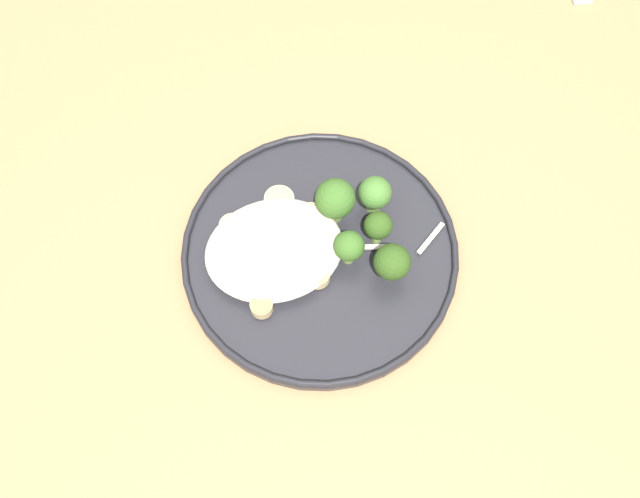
# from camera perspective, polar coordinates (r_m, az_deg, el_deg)

# --- Properties ---
(ground) EXTENTS (6.00, 6.00, 0.00)m
(ground) POSITION_cam_1_polar(r_m,az_deg,el_deg) (1.56, 1.48, -9.99)
(ground) COLOR #2D2B28
(wooden_dining_table) EXTENTS (1.40, 1.00, 0.74)m
(wooden_dining_table) POSITION_cam_1_polar(r_m,az_deg,el_deg) (0.94, 2.43, 0.19)
(wooden_dining_table) COLOR #9E754C
(wooden_dining_table) RESTS_ON ground
(dinner_plate) EXTENTS (0.29, 0.29, 0.02)m
(dinner_plate) POSITION_cam_1_polar(r_m,az_deg,el_deg) (0.83, -0.00, -0.33)
(dinner_plate) COLOR #232328
(dinner_plate) RESTS_ON wooden_dining_table
(noodle_bed) EXTENTS (0.14, 0.12, 0.03)m
(noodle_bed) POSITION_cam_1_polar(r_m,az_deg,el_deg) (0.82, -3.30, -0.04)
(noodle_bed) COLOR beige
(noodle_bed) RESTS_ON dinner_plate
(seared_scallop_tilted_round) EXTENTS (0.03, 0.03, 0.01)m
(seared_scallop_tilted_round) POSITION_cam_1_polar(r_m,az_deg,el_deg) (0.84, -0.71, 2.12)
(seared_scallop_tilted_round) COLOR #E5C689
(seared_scallop_tilted_round) RESTS_ON dinner_plate
(seared_scallop_large_seared) EXTENTS (0.03, 0.03, 0.01)m
(seared_scallop_large_seared) POSITION_cam_1_polar(r_m,az_deg,el_deg) (0.82, -2.76, 0.06)
(seared_scallop_large_seared) COLOR beige
(seared_scallop_large_seared) RESTS_ON dinner_plate
(seared_scallop_half_hidden) EXTENTS (0.03, 0.03, 0.01)m
(seared_scallop_half_hidden) POSITION_cam_1_polar(r_m,az_deg,el_deg) (0.84, -6.28, 1.60)
(seared_scallop_half_hidden) COLOR beige
(seared_scallop_half_hidden) RESTS_ON dinner_plate
(seared_scallop_front_small) EXTENTS (0.03, 0.03, 0.02)m
(seared_scallop_front_small) POSITION_cam_1_polar(r_m,az_deg,el_deg) (0.81, -0.18, -1.88)
(seared_scallop_front_small) COLOR #E5C689
(seared_scallop_front_small) RESTS_ON dinner_plate
(seared_scallop_left_edge) EXTENTS (0.02, 0.02, 0.02)m
(seared_scallop_left_edge) POSITION_cam_1_polar(r_m,az_deg,el_deg) (0.80, -4.20, -4.10)
(seared_scallop_left_edge) COLOR #DBB77A
(seared_scallop_left_edge) RESTS_ON dinner_plate
(seared_scallop_rear_pale) EXTENTS (0.03, 0.03, 0.01)m
(seared_scallop_rear_pale) POSITION_cam_1_polar(r_m,az_deg,el_deg) (0.85, -2.93, 3.49)
(seared_scallop_rear_pale) COLOR beige
(seared_scallop_rear_pale) RESTS_ON dinner_plate
(broccoli_floret_left_leaning) EXTENTS (0.04, 0.04, 0.05)m
(broccoli_floret_left_leaning) POSITION_cam_1_polar(r_m,az_deg,el_deg) (0.79, 5.17, -0.96)
(broccoli_floret_left_leaning) COLOR #89A356
(broccoli_floret_left_leaning) RESTS_ON dinner_plate
(broccoli_floret_near_rim) EXTENTS (0.04, 0.04, 0.06)m
(broccoli_floret_near_rim) POSITION_cam_1_polar(r_m,az_deg,el_deg) (0.82, 1.11, 3.54)
(broccoli_floret_near_rim) COLOR #7A994C
(broccoli_floret_near_rim) RESTS_ON dinner_plate
(broccoli_floret_small_sprig) EXTENTS (0.04, 0.04, 0.05)m
(broccoli_floret_small_sprig) POSITION_cam_1_polar(r_m,az_deg,el_deg) (0.83, 4.02, 3.72)
(broccoli_floret_small_sprig) COLOR #7A994C
(broccoli_floret_small_sprig) RESTS_ON dinner_plate
(broccoli_floret_rear_charred) EXTENTS (0.03, 0.03, 0.05)m
(broccoli_floret_rear_charred) POSITION_cam_1_polar(r_m,az_deg,el_deg) (0.81, 4.18, 1.63)
(broccoli_floret_rear_charred) COLOR #89A356
(broccoli_floret_rear_charred) RESTS_ON dinner_plate
(broccoli_floret_front_edge) EXTENTS (0.03, 0.03, 0.05)m
(broccoli_floret_front_edge) POSITION_cam_1_polar(r_m,az_deg,el_deg) (0.80, 2.09, 0.17)
(broccoli_floret_front_edge) COLOR #7A994C
(broccoli_floret_front_edge) RESTS_ON dinner_plate
(onion_sliver_pale_crescent) EXTENTS (0.04, 0.03, 0.00)m
(onion_sliver_pale_crescent) POSITION_cam_1_polar(r_m,az_deg,el_deg) (0.84, 7.92, 0.76)
(onion_sliver_pale_crescent) COLOR silver
(onion_sliver_pale_crescent) RESTS_ON dinner_plate
(onion_sliver_curled_piece) EXTENTS (0.04, 0.01, 0.00)m
(onion_sliver_curled_piece) POSITION_cam_1_polar(r_m,az_deg,el_deg) (0.83, 3.56, 0.14)
(onion_sliver_curled_piece) COLOR silver
(onion_sliver_curled_piece) RESTS_ON dinner_plate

